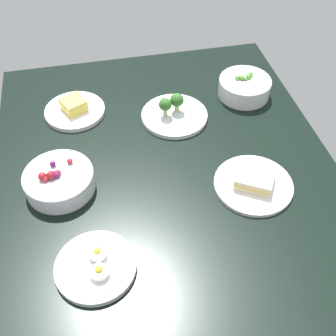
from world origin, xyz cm
name	(u,v)px	position (x,y,z in cm)	size (l,w,h in cm)	color
dining_table	(168,178)	(0.00, 0.00, 2.00)	(112.12, 89.04, 4.00)	black
plate_broccoli	(174,113)	(21.50, -6.34, 5.51)	(19.50, 19.50, 7.34)	silver
plate_sandwich	(254,183)	(-8.72, -20.14, 5.22)	(19.87, 19.87, 4.26)	silver
plate_cheese	(75,109)	(29.64, 22.21, 5.30)	(17.84, 17.84, 4.87)	silver
plate_eggs	(96,266)	(-23.84, 20.71, 5.15)	(17.51, 17.51, 4.53)	silver
bowl_berries	(59,180)	(0.79, 27.36, 6.84)	(17.40, 17.40, 7.00)	silver
bowl_peas	(244,87)	(27.69, -30.06, 7.07)	(16.06, 16.06, 6.93)	silver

